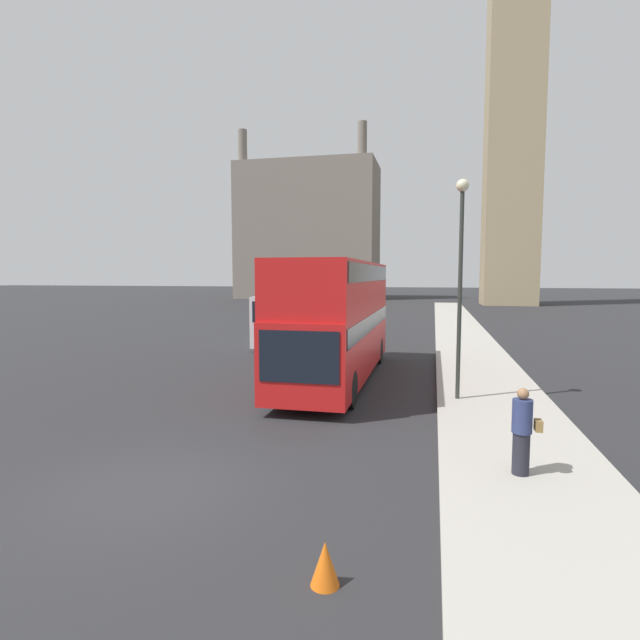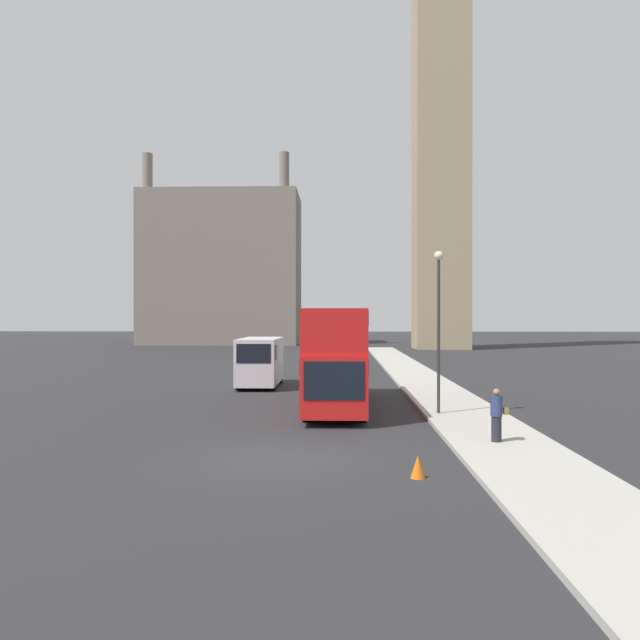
% 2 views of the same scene
% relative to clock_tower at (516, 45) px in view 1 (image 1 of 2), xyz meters
% --- Properties ---
extents(ground_plane, '(300.00, 300.00, 0.00)m').
position_rel_clock_tower_xyz_m(ground_plane, '(-14.07, -59.87, -31.81)').
color(ground_plane, '#28282B').
extents(sidewalk_strip, '(3.23, 120.00, 0.15)m').
position_rel_clock_tower_xyz_m(sidewalk_strip, '(-7.45, -59.87, -31.74)').
color(sidewalk_strip, '#ADA89E').
rests_on(sidewalk_strip, ground_plane).
extents(clock_tower, '(6.94, 7.11, 62.14)m').
position_rel_clock_tower_xyz_m(clock_tower, '(0.00, 0.00, 0.00)').
color(clock_tower, tan).
rests_on(clock_tower, ground_plane).
extents(building_block_distant, '(22.14, 11.59, 26.35)m').
position_rel_clock_tower_xyz_m(building_block_distant, '(-29.38, 12.71, -20.97)').
color(building_block_distant, slate).
rests_on(building_block_distant, ground_plane).
extents(red_double_decker_bus, '(2.44, 10.67, 4.21)m').
position_rel_clock_tower_xyz_m(red_double_decker_bus, '(-12.54, -50.07, -29.46)').
color(red_double_decker_bus, red).
rests_on(red_double_decker_bus, ground_plane).
extents(white_van, '(2.13, 5.50, 2.71)m').
position_rel_clock_tower_xyz_m(white_van, '(-16.80, -42.31, -30.37)').
color(white_van, silver).
rests_on(white_van, ground_plane).
extents(pedestrian, '(0.51, 0.35, 1.59)m').
position_rel_clock_tower_xyz_m(pedestrian, '(-7.62, -58.11, -30.87)').
color(pedestrian, '#23232D').
rests_on(pedestrian, sidewalk_strip).
extents(street_lamp, '(0.36, 0.36, 6.32)m').
position_rel_clock_tower_xyz_m(street_lamp, '(-8.49, -52.57, -27.57)').
color(street_lamp, '#2D332D').
rests_on(street_lamp, sidewalk_strip).
extents(traffic_cone, '(0.36, 0.36, 0.55)m').
position_rel_clock_tower_xyz_m(traffic_cone, '(-10.45, -61.86, -31.54)').
color(traffic_cone, orange).
rests_on(traffic_cone, ground_plane).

